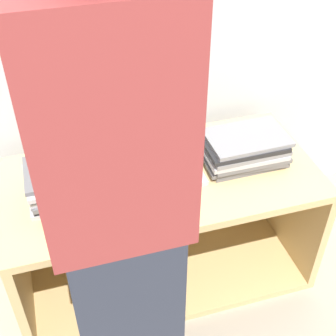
{
  "coord_description": "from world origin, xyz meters",
  "views": [
    {
      "loc": [
        -0.4,
        -1.12,
        1.87
      ],
      "look_at": [
        0.0,
        0.22,
        0.72
      ],
      "focal_mm": 50.0,
      "sensor_mm": 36.0,
      "label": 1
    }
  ],
  "objects_px": {
    "laptop_open": "(158,160)",
    "person": "(120,220)",
    "laptop_stack_left": "(72,181)",
    "laptop_stack_right": "(244,149)"
  },
  "relations": [
    {
      "from": "laptop_open",
      "to": "laptop_stack_right",
      "type": "xyz_separation_m",
      "value": [
        0.37,
        -0.06,
        0.02
      ]
    },
    {
      "from": "person",
      "to": "laptop_stack_right",
      "type": "bearing_deg",
      "value": 39.07
    },
    {
      "from": "laptop_open",
      "to": "laptop_stack_right",
      "type": "height_order",
      "value": "laptop_open"
    },
    {
      "from": "laptop_stack_left",
      "to": "laptop_stack_right",
      "type": "height_order",
      "value": "same"
    },
    {
      "from": "laptop_open",
      "to": "laptop_stack_left",
      "type": "distance_m",
      "value": 0.37
    },
    {
      "from": "laptop_open",
      "to": "person",
      "type": "distance_m",
      "value": 0.69
    },
    {
      "from": "laptop_stack_left",
      "to": "laptop_stack_right",
      "type": "distance_m",
      "value": 0.73
    },
    {
      "from": "laptop_open",
      "to": "person",
      "type": "relative_size",
      "value": 0.19
    },
    {
      "from": "laptop_stack_left",
      "to": "laptop_stack_right",
      "type": "relative_size",
      "value": 0.99
    },
    {
      "from": "laptop_stack_right",
      "to": "person",
      "type": "bearing_deg",
      "value": -140.93
    }
  ]
}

